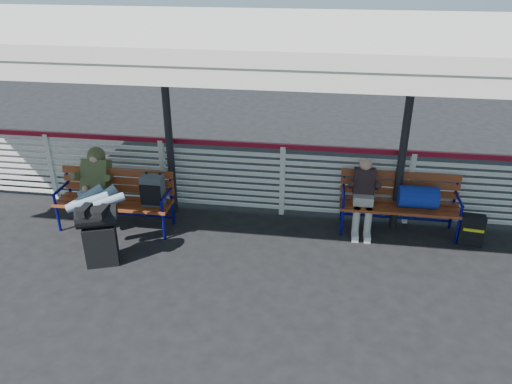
% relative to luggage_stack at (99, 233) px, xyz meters
% --- Properties ---
extents(ground, '(60.00, 60.00, 0.00)m').
position_rel_luggage_stack_xyz_m(ground, '(2.33, -0.08, -0.49)').
color(ground, black).
rests_on(ground, ground).
extents(fence, '(12.08, 0.08, 1.24)m').
position_rel_luggage_stack_xyz_m(fence, '(2.33, 1.82, 0.17)').
color(fence, silver).
rests_on(fence, ground).
extents(canopy, '(12.60, 3.60, 3.16)m').
position_rel_luggage_stack_xyz_m(canopy, '(2.33, 0.79, 2.55)').
color(canopy, silver).
rests_on(canopy, ground).
extents(luggage_stack, '(0.61, 0.47, 0.90)m').
position_rel_luggage_stack_xyz_m(luggage_stack, '(0.00, 0.00, 0.00)').
color(luggage_stack, black).
rests_on(luggage_stack, ground).
extents(bench_left, '(1.80, 0.56, 0.94)m').
position_rel_luggage_stack_xyz_m(bench_left, '(0.01, 1.03, 0.11)').
color(bench_left, brown).
rests_on(bench_left, ground).
extents(bench_right, '(1.80, 0.56, 0.92)m').
position_rel_luggage_stack_xyz_m(bench_right, '(4.28, 1.52, 0.10)').
color(bench_right, brown).
rests_on(bench_right, ground).
extents(traveler_man, '(0.94, 1.63, 0.77)m').
position_rel_luggage_stack_xyz_m(traveler_man, '(-0.35, 0.69, 0.24)').
color(traveler_man, '#89A1B8').
rests_on(traveler_man, ground).
extents(companion_person, '(0.32, 0.66, 1.15)m').
position_rel_luggage_stack_xyz_m(companion_person, '(3.61, 1.49, 0.11)').
color(companion_person, '#B3AEA2').
rests_on(companion_person, ground).
extents(suitcase_side, '(0.36, 0.24, 0.47)m').
position_rel_luggage_stack_xyz_m(suitcase_side, '(5.21, 1.30, -0.25)').
color(suitcase_side, black).
rests_on(suitcase_side, ground).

